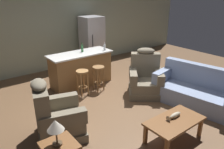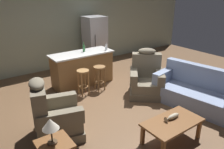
{
  "view_description": "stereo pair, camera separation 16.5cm",
  "coord_description": "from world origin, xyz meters",
  "views": [
    {
      "loc": [
        -2.9,
        -3.89,
        2.63
      ],
      "look_at": [
        0.02,
        -0.1,
        0.75
      ],
      "focal_mm": 35.0,
      "sensor_mm": 36.0,
      "label": 1
    },
    {
      "loc": [
        -2.76,
        -3.98,
        2.63
      ],
      "look_at": [
        0.02,
        -0.1,
        0.75
      ],
      "focal_mm": 35.0,
      "sensor_mm": 36.0,
      "label": 2
    }
  ],
  "objects": [
    {
      "name": "end_table",
      "position": [
        -1.95,
        -1.42,
        0.46
      ],
      "size": [
        0.48,
        0.48,
        0.56
      ],
      "color": "brown",
      "rests_on": "ground_plane"
    },
    {
      "name": "table_lamp",
      "position": [
        -1.97,
        -1.41,
        0.87
      ],
      "size": [
        0.24,
        0.24,
        0.41
      ],
      "color": "#4C3823",
      "rests_on": "end_table"
    },
    {
      "name": "bar_stool_right",
      "position": [
        0.19,
        0.72,
        0.47
      ],
      "size": [
        0.32,
        0.32,
        0.68
      ],
      "color": "olive",
      "rests_on": "ground_plane"
    },
    {
      "name": "bottle_short_amber",
      "position": [
        0.72,
        1.18,
        1.03
      ],
      "size": [
        0.07,
        0.07,
        0.22
      ],
      "color": "silver",
      "rests_on": "kitchen_island"
    },
    {
      "name": "refrigerator",
      "position": [
        1.17,
        2.55,
        0.88
      ],
      "size": [
        0.7,
        0.69,
        1.76
      ],
      "color": "#B7B7BC",
      "rests_on": "ground_plane"
    },
    {
      "name": "couch",
      "position": [
        1.58,
        -1.37,
        0.34
      ],
      "size": [
        1.17,
        2.02,
        0.94
      ],
      "rotation": [
        0.0,
        0.0,
        3.33
      ],
      "color": "#8493B2",
      "rests_on": "ground_plane"
    },
    {
      "name": "kitchen_island",
      "position": [
        0.0,
        1.35,
        0.48
      ],
      "size": [
        1.8,
        0.7,
        0.95
      ],
      "color": "olive",
      "rests_on": "ground_plane"
    },
    {
      "name": "bar_stool_left",
      "position": [
        -0.32,
        0.72,
        0.47
      ],
      "size": [
        0.32,
        0.32,
        0.68
      ],
      "color": "#A87A47",
      "rests_on": "ground_plane"
    },
    {
      "name": "recliner_near_island",
      "position": [
        1.04,
        -0.21,
        0.42
      ],
      "size": [
        1.18,
        1.18,
        1.2
      ],
      "rotation": [
        0.0,
        0.0,
        4.01
      ],
      "color": "#756B56",
      "rests_on": "ground_plane"
    },
    {
      "name": "fish_figurine",
      "position": [
        0.11,
        -1.85,
        0.46
      ],
      "size": [
        0.34,
        0.1,
        0.1
      ],
      "color": "#4C3823",
      "rests_on": "coffee_table"
    },
    {
      "name": "coffee_table",
      "position": [
        0.06,
        -1.91,
        0.36
      ],
      "size": [
        1.1,
        0.6,
        0.42
      ],
      "color": "brown",
      "rests_on": "ground_plane"
    },
    {
      "name": "ground_plane",
      "position": [
        0.0,
        0.0,
        0.0
      ],
      "size": [
        12.0,
        12.0,
        0.0
      ],
      "color": "brown"
    },
    {
      "name": "back_wall",
      "position": [
        0.0,
        3.12,
        1.3
      ],
      "size": [
        12.0,
        0.05,
        2.6
      ],
      "color": "#9EA88E",
      "rests_on": "ground_plane"
    },
    {
      "name": "bottle_tall_green",
      "position": [
        0.12,
        1.42,
        1.05
      ],
      "size": [
        0.07,
        0.07,
        0.27
      ],
      "color": "#2D6B38",
      "rests_on": "kitchen_island"
    },
    {
      "name": "recliner_near_lamp",
      "position": [
        -1.62,
        -0.51,
        0.42
      ],
      "size": [
        1.03,
        1.03,
        1.2
      ],
      "rotation": [
        0.0,
        0.0,
        -0.27
      ],
      "color": "#756B56",
      "rests_on": "ground_plane"
    }
  ]
}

